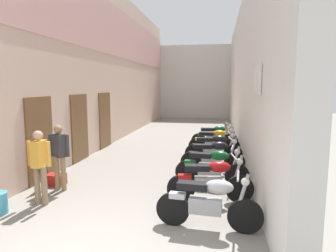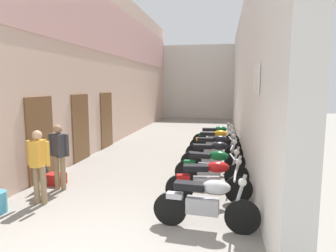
% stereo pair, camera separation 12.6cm
% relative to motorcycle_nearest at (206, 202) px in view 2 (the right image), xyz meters
% --- Properties ---
extents(ground_plane, '(35.40, 35.40, 0.00)m').
position_rel_motorcycle_nearest_xyz_m(ground_plane, '(-1.73, 6.21, -0.50)').
color(ground_plane, gray).
extents(building_left, '(0.45, 19.40, 6.73)m').
position_rel_motorcycle_nearest_xyz_m(building_left, '(-4.60, 8.15, 2.88)').
color(building_left, beige).
rests_on(building_left, ground).
extents(building_right, '(0.45, 19.40, 5.84)m').
position_rel_motorcycle_nearest_xyz_m(building_right, '(1.14, 8.20, 2.42)').
color(building_right, silver).
rests_on(building_right, ground).
extents(building_far_end, '(8.35, 2.00, 5.54)m').
position_rel_motorcycle_nearest_xyz_m(building_far_end, '(-1.73, 18.91, 2.27)').
color(building_far_end, beige).
rests_on(building_far_end, ground).
extents(motorcycle_nearest, '(1.85, 0.58, 1.04)m').
position_rel_motorcycle_nearest_xyz_m(motorcycle_nearest, '(0.00, 0.00, 0.00)').
color(motorcycle_nearest, black).
rests_on(motorcycle_nearest, ground).
extents(motorcycle_second, '(1.84, 0.58, 1.04)m').
position_rel_motorcycle_nearest_xyz_m(motorcycle_second, '(-0.00, 1.21, 0.00)').
color(motorcycle_second, black).
rests_on(motorcycle_second, ground).
extents(motorcycle_third, '(1.85, 0.58, 1.04)m').
position_rel_motorcycle_nearest_xyz_m(motorcycle_third, '(-0.00, 2.30, 0.00)').
color(motorcycle_third, black).
rests_on(motorcycle_third, ground).
extents(motorcycle_fourth, '(1.84, 0.58, 1.04)m').
position_rel_motorcycle_nearest_xyz_m(motorcycle_fourth, '(-0.00, 3.47, 0.00)').
color(motorcycle_fourth, black).
rests_on(motorcycle_fourth, ground).
extents(motorcycle_fifth, '(1.85, 0.58, 1.04)m').
position_rel_motorcycle_nearest_xyz_m(motorcycle_fifth, '(-0.00, 4.57, 0.00)').
color(motorcycle_fifth, black).
rests_on(motorcycle_fifth, ground).
extents(motorcycle_sixth, '(1.85, 0.58, 1.04)m').
position_rel_motorcycle_nearest_xyz_m(motorcycle_sixth, '(0.00, 5.72, 0.00)').
color(motorcycle_sixth, black).
rests_on(motorcycle_sixth, ground).
extents(motorcycle_seventh, '(1.85, 0.58, 1.04)m').
position_rel_motorcycle_nearest_xyz_m(motorcycle_seventh, '(-0.00, 6.82, 0.00)').
color(motorcycle_seventh, black).
rests_on(motorcycle_seventh, ground).
extents(pedestrian_by_doorway, '(0.52, 0.35, 1.57)m').
position_rel_motorcycle_nearest_xyz_m(pedestrian_by_doorway, '(-3.50, 0.50, 0.42)').
color(pedestrian_by_doorway, '#8C7251').
rests_on(pedestrian_by_doorway, ground).
extents(pedestrian_mid_alley, '(0.52, 0.34, 1.57)m').
position_rel_motorcycle_nearest_xyz_m(pedestrian_mid_alley, '(-3.55, 1.37, 0.42)').
color(pedestrian_mid_alley, '#8C7251').
rests_on(pedestrian_mid_alley, ground).
extents(plastic_crate, '(0.44, 0.32, 0.28)m').
position_rel_motorcycle_nearest_xyz_m(plastic_crate, '(-3.86, 1.68, -0.36)').
color(plastic_crate, red).
rests_on(plastic_crate, ground).
extents(umbrella_leaning, '(0.20, 0.35, 0.97)m').
position_rel_motorcycle_nearest_xyz_m(umbrella_leaning, '(-3.97, 1.30, 0.18)').
color(umbrella_leaning, '#4C4C4C').
rests_on(umbrella_leaning, ground).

